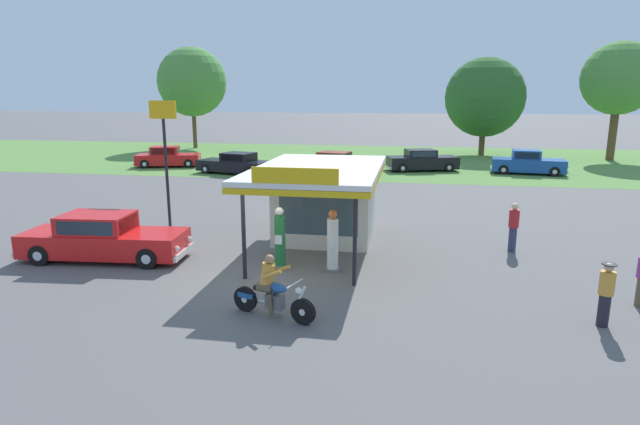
# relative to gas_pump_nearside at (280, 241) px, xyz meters

# --- Properties ---
(ground_plane) EXTENTS (300.00, 300.00, 0.00)m
(ground_plane) POSITION_rel_gas_pump_nearside_xyz_m (-0.12, -0.95, -0.89)
(ground_plane) COLOR #5B5959
(grass_verge_strip) EXTENTS (120.00, 24.00, 0.01)m
(grass_verge_strip) POSITION_rel_gas_pump_nearside_xyz_m (-0.12, 29.05, -0.88)
(grass_verge_strip) COLOR #56843D
(grass_verge_strip) RESTS_ON ground
(service_station_kiosk) EXTENTS (4.13, 7.20, 3.37)m
(service_station_kiosk) POSITION_rel_gas_pump_nearside_xyz_m (0.82, 3.33, 0.83)
(service_station_kiosk) COLOR beige
(service_station_kiosk) RESTS_ON ground
(gas_pump_nearside) EXTENTS (0.44, 0.44, 1.94)m
(gas_pump_nearside) POSITION_rel_gas_pump_nearside_xyz_m (0.00, 0.00, 0.00)
(gas_pump_nearside) COLOR slate
(gas_pump_nearside) RESTS_ON ground
(gas_pump_offside) EXTENTS (0.44, 0.44, 1.92)m
(gas_pump_offside) POSITION_rel_gas_pump_nearside_xyz_m (1.65, -0.00, -0.01)
(gas_pump_offside) COLOR slate
(gas_pump_offside) RESTS_ON ground
(motorcycle_with_rider) EXTENTS (2.21, 0.93, 1.58)m
(motorcycle_with_rider) POSITION_rel_gas_pump_nearside_xyz_m (0.72, -3.61, -0.23)
(motorcycle_with_rider) COLOR black
(motorcycle_with_rider) RESTS_ON ground
(featured_classic_sedan) EXTENTS (5.52, 2.20, 1.52)m
(featured_classic_sedan) POSITION_rel_gas_pump_nearside_xyz_m (-5.92, -0.10, -0.20)
(featured_classic_sedan) COLOR red
(featured_classic_sedan) RESTS_ON ground
(parked_car_back_row_centre_right) EXTENTS (5.13, 3.08, 1.54)m
(parked_car_back_row_centre_right) POSITION_rel_gas_pump_nearside_xyz_m (-14.27, 21.58, -0.19)
(parked_car_back_row_centre_right) COLOR red
(parked_car_back_row_centre_right) RESTS_ON ground
(parked_car_back_row_far_right) EXTENTS (5.10, 2.49, 1.64)m
(parked_car_back_row_far_right) POSITION_rel_gas_pump_nearside_xyz_m (11.78, 22.49, -0.16)
(parked_car_back_row_far_right) COLOR #19479E
(parked_car_back_row_far_right) RESTS_ON ground
(parked_car_back_row_left) EXTENTS (5.25, 2.88, 1.47)m
(parked_car_back_row_left) POSITION_rel_gas_pump_nearside_xyz_m (-1.08, 20.50, -0.21)
(parked_car_back_row_left) COLOR #993819
(parked_car_back_row_left) RESTS_ON ground
(parked_car_back_row_far_left) EXTENTS (5.38, 3.14, 1.53)m
(parked_car_back_row_far_left) POSITION_rel_gas_pump_nearside_xyz_m (4.64, 22.72, -0.18)
(parked_car_back_row_far_left) COLOR black
(parked_car_back_row_far_left) RESTS_ON ground
(parked_car_back_row_right) EXTENTS (5.50, 3.05, 1.46)m
(parked_car_back_row_right) POSITION_rel_gas_pump_nearside_xyz_m (-8.10, 19.05, -0.22)
(parked_car_back_row_right) COLOR black
(parked_car_back_row_right) RESTS_ON ground
(bystander_strolling_foreground) EXTENTS (0.34, 0.34, 1.70)m
(bystander_strolling_foreground) POSITION_rel_gas_pump_nearside_xyz_m (7.43, 3.13, 0.01)
(bystander_strolling_foreground) COLOR #2D3351
(bystander_strolling_foreground) RESTS_ON ground
(bystander_leaning_by_kiosk) EXTENTS (0.36, 0.36, 1.63)m
(bystander_leaning_by_kiosk) POSITION_rel_gas_pump_nearside_xyz_m (1.37, 16.20, -0.02)
(bystander_leaning_by_kiosk) COLOR brown
(bystander_leaning_by_kiosk) RESTS_ON ground
(bystander_admiring_sedan) EXTENTS (0.34, 0.34, 1.64)m
(bystander_admiring_sedan) POSITION_rel_gas_pump_nearside_xyz_m (-1.64, 11.59, -0.02)
(bystander_admiring_sedan) COLOR #2D3351
(bystander_admiring_sedan) RESTS_ON ground
(bystander_standing_back_lot) EXTENTS (0.34, 0.34, 1.54)m
(bystander_standing_back_lot) POSITION_rel_gas_pump_nearside_xyz_m (8.44, -2.73, -0.07)
(bystander_standing_back_lot) COLOR black
(bystander_standing_back_lot) RESTS_ON ground
(tree_oak_far_right) EXTENTS (6.84, 6.84, 10.03)m
(tree_oak_far_right) POSITION_rel_gas_pump_nearside_xyz_m (-18.11, 35.61, 5.72)
(tree_oak_far_right) COLOR brown
(tree_oak_far_right) RESTS_ON ground
(tree_oak_distant_spare) EXTENTS (6.94, 6.94, 8.58)m
(tree_oak_distant_spare) POSITION_rel_gas_pump_nearside_xyz_m (10.05, 33.96, 4.02)
(tree_oak_distant_spare) COLOR brown
(tree_oak_distant_spare) RESTS_ON ground
(tree_oak_left) EXTENTS (5.85, 5.85, 9.57)m
(tree_oak_left) POSITION_rel_gas_pump_nearside_xyz_m (20.20, 31.78, 5.66)
(tree_oak_left) COLOR brown
(tree_oak_left) RESTS_ON ground
(roadside_pole_sign) EXTENTS (1.10, 0.12, 5.08)m
(roadside_pole_sign) POSITION_rel_gas_pump_nearside_xyz_m (-5.72, 4.22, 2.56)
(roadside_pole_sign) COLOR black
(roadside_pole_sign) RESTS_ON ground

